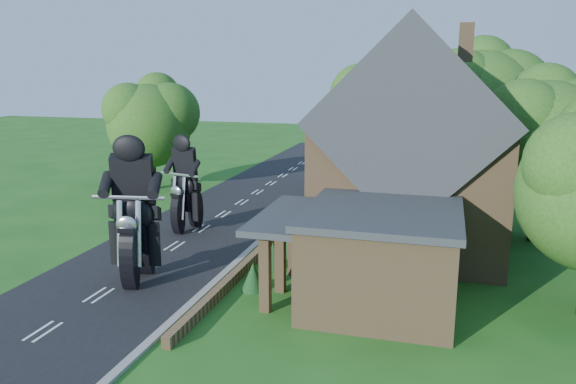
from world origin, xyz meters
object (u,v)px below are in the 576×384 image
(motorcycle_follow, at_px, (187,217))
(annex, at_px, (378,255))
(garden_wall, at_px, (275,237))
(house, at_px, (412,154))
(motorcycle_lead, at_px, (138,261))

(motorcycle_follow, bearing_deg, annex, 163.09)
(garden_wall, bearing_deg, motorcycle_follow, 174.70)
(house, relative_size, motorcycle_lead, 5.51)
(motorcycle_follow, bearing_deg, house, -162.99)
(garden_wall, height_order, motorcycle_lead, motorcycle_lead)
(annex, height_order, motorcycle_follow, annex)
(garden_wall, relative_size, motorcycle_follow, 13.81)
(motorcycle_lead, relative_size, motorcycle_follow, 1.17)
(motorcycle_follow, bearing_deg, motorcycle_lead, 114.35)
(annex, distance_m, motorcycle_follow, 12.16)
(house, height_order, annex, house)
(annex, distance_m, motorcycle_lead, 9.21)
(house, bearing_deg, motorcycle_follow, -177.12)
(motorcycle_lead, bearing_deg, annex, 173.82)
(motorcycle_lead, bearing_deg, motorcycle_follow, -89.89)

